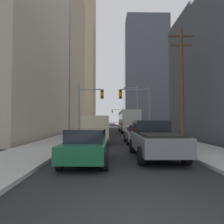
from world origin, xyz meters
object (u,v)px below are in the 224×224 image
object	(u,v)px
city_bus	(128,120)
traffic_signal_near_right	(136,102)
traffic_signal_far_right	(118,114)
sedan_green	(86,146)
sedan_red	(101,129)
sedan_silver	(137,134)
traffic_signal_near_left	(90,102)
cargo_van_beige	(96,128)
pickup_truck_grey	(154,139)

from	to	relation	value
city_bus	traffic_signal_near_right	world-z (taller)	traffic_signal_near_right
traffic_signal_near_right	traffic_signal_far_right	bearing A→B (deg)	90.11
sedan_green	sedan_red	world-z (taller)	same
sedan_silver	traffic_signal_near_left	size ratio (longest dim) A/B	0.70
sedan_red	traffic_signal_near_left	distance (m)	5.62
sedan_green	sedan_silver	bearing A→B (deg)	67.09
cargo_van_beige	traffic_signal_far_right	distance (m)	47.67
city_bus	cargo_van_beige	xyz separation A→B (m)	(-4.21, -15.73, -0.64)
pickup_truck_grey	sedan_green	distance (m)	3.64
traffic_signal_far_right	traffic_signal_near_right	bearing A→B (deg)	-89.89
cargo_van_beige	sedan_red	distance (m)	9.98
city_bus	traffic_signal_near_right	size ratio (longest dim) A/B	1.92
pickup_truck_grey	traffic_signal_near_right	xyz separation A→B (m)	(0.74, 12.34, 3.10)
cargo_van_beige	sedan_silver	distance (m)	3.47
traffic_signal_near_left	traffic_signal_far_right	size ratio (longest dim) A/B	1.00
sedan_silver	traffic_signal_near_right	xyz separation A→B (m)	(0.71, 5.84, 3.26)
pickup_truck_grey	traffic_signal_far_right	size ratio (longest dim) A/B	0.90
sedan_red	traffic_signal_near_right	size ratio (longest dim) A/B	0.71
traffic_signal_near_left	pickup_truck_grey	bearing A→B (deg)	-70.05
sedan_silver	sedan_red	xyz separation A→B (m)	(-3.40, 10.30, 0.00)
pickup_truck_grey	traffic_signal_near_left	bearing A→B (deg)	109.95
pickup_truck_grey	traffic_signal_near_right	world-z (taller)	traffic_signal_near_right
city_bus	sedan_green	size ratio (longest dim) A/B	2.70
traffic_signal_near_right	traffic_signal_far_right	world-z (taller)	same
pickup_truck_grey	cargo_van_beige	xyz separation A→B (m)	(-3.39, 6.84, 0.35)
sedan_silver	pickup_truck_grey	bearing A→B (deg)	-90.24
sedan_silver	traffic_signal_near_right	world-z (taller)	traffic_signal_near_right
sedan_red	traffic_signal_near_left	xyz separation A→B (m)	(-1.10, -4.47, 3.22)
pickup_truck_grey	traffic_signal_near_right	distance (m)	12.74
pickup_truck_grey	sedan_green	size ratio (longest dim) A/B	1.27
pickup_truck_grey	traffic_signal_far_right	bearing A→B (deg)	89.30
sedan_silver	sedan_green	bearing A→B (deg)	-112.91
sedan_red	sedan_silver	bearing A→B (deg)	-71.72
pickup_truck_grey	cargo_van_beige	bearing A→B (deg)	116.36
city_bus	traffic_signal_near_left	bearing A→B (deg)	-117.40
sedan_green	traffic_signal_far_right	size ratio (longest dim) A/B	0.71
cargo_van_beige	traffic_signal_near_left	size ratio (longest dim) A/B	0.88
pickup_truck_grey	traffic_signal_near_left	world-z (taller)	traffic_signal_near_left
sedan_silver	traffic_signal_far_right	world-z (taller)	traffic_signal_far_right
pickup_truck_grey	cargo_van_beige	world-z (taller)	cargo_van_beige
city_bus	sedan_red	bearing A→B (deg)	-126.08
sedan_red	traffic_signal_near_right	xyz separation A→B (m)	(4.11, -4.47, 3.26)
traffic_signal_near_right	traffic_signal_far_right	size ratio (longest dim) A/B	1.00
city_bus	sedan_red	size ratio (longest dim) A/B	2.72
city_bus	traffic_signal_far_right	size ratio (longest dim) A/B	1.92
city_bus	sedan_red	xyz separation A→B (m)	(-4.20, -5.76, -1.16)
cargo_van_beige	pickup_truck_grey	bearing A→B (deg)	-63.64
traffic_signal_far_right	cargo_van_beige	bearing A→B (deg)	-94.88
traffic_signal_near_left	traffic_signal_near_right	xyz separation A→B (m)	(5.22, 0.00, 0.03)
traffic_signal_near_left	traffic_signal_near_right	size ratio (longest dim) A/B	1.00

